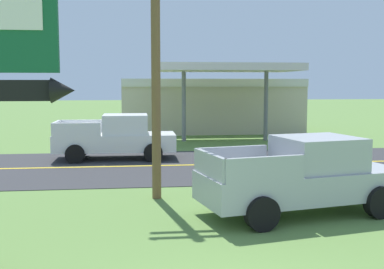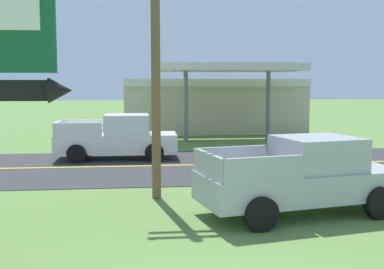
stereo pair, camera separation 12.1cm
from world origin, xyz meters
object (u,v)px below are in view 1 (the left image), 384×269
Objects in this scene: utility_pole at (156,42)px; pickup_white_on_road at (117,137)px; pickup_silver_parked_on_lawn at (304,176)px; gas_station at (210,103)px.

utility_pole is 8.32m from pickup_white_on_road.
pickup_silver_parked_on_lawn and pickup_white_on_road have the same top height.
gas_station is 2.31× the size of pickup_white_on_road.
pickup_white_on_road is at bearing 100.87° from utility_pole.
utility_pole reaches higher than gas_station.
gas_station is (4.55, 19.21, -2.53)m from utility_pole.
utility_pole is 19.90m from gas_station.
utility_pole is 1.60× the size of pickup_white_on_road.
utility_pole is 0.69× the size of gas_station.
pickup_silver_parked_on_lawn is at bearing -61.89° from pickup_white_on_road.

